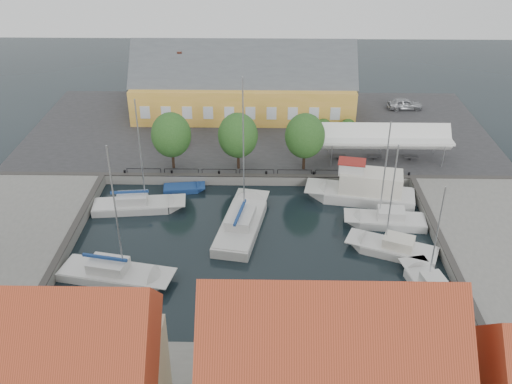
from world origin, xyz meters
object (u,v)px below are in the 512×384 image
car_silver (405,104)px  east_boat_a (387,222)px  warehouse (239,87)px  trawler (364,191)px  car_red (179,139)px  center_sailboat (242,225)px  east_boat_c (432,291)px  west_boat_d (114,275)px  launch_nw (184,190)px  east_boat_b (394,250)px  launch_sw (71,327)px  west_boat_a (137,207)px  tent_canopy (386,137)px

car_silver → east_boat_a: size_ratio=0.42×
warehouse → trawler: size_ratio=2.53×
car_silver → car_red: car_silver is taller
car_red → center_sailboat: (8.02, -16.57, -1.23)m
east_boat_c → car_silver: bearing=81.7°
car_silver → east_boat_a: bearing=162.7°
warehouse → car_red: warehouse is taller
west_boat_d → launch_nw: 15.13m
east_boat_b → launch_sw: bearing=-158.9°
car_red → west_boat_d: 24.24m
center_sailboat → east_boat_a: (13.61, 0.98, -0.10)m
car_red → trawler: trawler is taller
trawler → west_boat_d: size_ratio=0.90×
center_sailboat → east_boat_a: 13.65m
car_red → launch_sw: 30.25m
car_silver → launch_sw: 52.74m
launch_nw → launch_sw: bearing=-105.3°
car_red → east_boat_a: (21.63, -15.58, -1.33)m
east_boat_a → warehouse: bearing=120.3°
west_boat_a → launch_nw: size_ratio=2.66×
east_boat_c → west_boat_d: (-25.45, 1.55, 0.01)m
car_red → east_boat_c: east_boat_c is taller
warehouse → car_silver: warehouse is taller
warehouse → east_boat_a: 29.96m
launch_sw → launch_nw: bearing=74.7°
west_boat_a → west_boat_d: bearing=-88.4°
tent_canopy → launch_nw: tent_canopy is taller
warehouse → car_silver: (22.09, 1.37, -2.65)m
car_silver → tent_canopy: bearing=157.6°
tent_canopy → east_boat_b: (-1.87, -16.35, -3.42)m
east_boat_a → west_boat_d: west_boat_d is taller
east_boat_b → west_boat_d: bearing=-170.5°
east_boat_a → west_boat_d: (-23.75, -8.53, 0.01)m
tent_canopy → east_boat_b: size_ratio=1.30×
warehouse → east_boat_b: warehouse is taller
warehouse → center_sailboat: center_sailboat is taller
tent_canopy → launch_sw: 37.88m
tent_canopy → west_boat_a: size_ratio=1.17×
car_silver → launch_nw: (-27.08, -20.88, -1.69)m
trawler → east_boat_a: (1.52, -4.52, -0.75)m
center_sailboat → car_red: bearing=115.8°
east_boat_c → west_boat_a: bearing=154.3°
car_silver → trawler: (-8.65, -22.48, -0.76)m
car_red → east_boat_a: size_ratio=0.33×
trawler → launch_sw: (-24.02, -18.89, -0.93)m
east_boat_a → west_boat_a: (-24.05, 2.31, 0.01)m
east_boat_c → west_boat_a: 28.57m
launch_nw → car_silver: bearing=37.6°
warehouse → center_sailboat: bearing=-87.1°
trawler → east_boat_b: 9.23m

